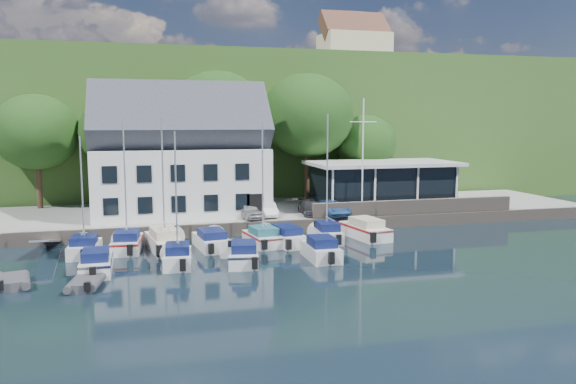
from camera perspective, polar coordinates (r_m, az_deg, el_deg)
name	(u,v)px	position (r m, az deg, el deg)	size (l,w,h in m)	color
ground	(321,269)	(33.82, 3.32, -7.82)	(180.00, 180.00, 0.00)	black
quay	(261,214)	(50.29, -2.80, -2.24)	(60.00, 13.00, 1.00)	gray
quay_face	(278,227)	(44.04, -1.07, -3.59)	(60.00, 0.30, 1.00)	#655A51
hillside	(205,126)	(93.61, -8.43, 6.69)	(160.00, 75.00, 16.00)	#32501E
field_patch	(244,79)	(102.93, -4.49, 11.33)	(50.00, 30.00, 0.30)	#505F2F
farmhouse	(354,47)	(89.76, 6.72, 14.45)	(10.40, 7.00, 8.20)	beige
harbor_building	(181,162)	(47.79, -10.84, 3.00)	(14.40, 8.20, 8.70)	silver
club_pavilion	(382,184)	(51.89, 9.51, 0.80)	(13.20, 7.20, 4.10)	black
seawall	(415,207)	(48.40, 12.77, -1.47)	(18.00, 0.50, 1.20)	#655A51
gangway	(48,251)	(41.52, -23.21, -5.56)	(1.20, 6.00, 1.40)	silver
car_silver	(248,210)	(45.20, -4.12, -1.88)	(1.49, 3.70, 1.26)	#ADAEB2
car_white	(268,209)	(46.03, -2.02, -1.79)	(1.18, 3.39, 1.12)	white
car_dgrey	(310,208)	(46.86, 2.27, -1.62)	(1.58, 3.89, 1.13)	#2C2C31
car_blue	(331,207)	(46.62, 4.42, -1.56)	(1.53, 3.87, 1.32)	#2D548B
flagpole	(363,157)	(46.84, 7.60, 3.54)	(2.31, 0.20, 9.62)	silver
tree_0	(37,152)	(54.53, -24.12, 3.77)	(7.42, 7.42, 10.14)	#173710
tree_1	(121,151)	(53.21, -16.61, 3.99)	(7.37, 7.37, 10.07)	#173710
tree_2	(218,137)	(54.30, -7.12, 5.58)	(9.15, 9.15, 12.51)	#173710
tree_3	(307,138)	(54.75, 1.96, 5.55)	(9.02, 9.02, 12.33)	#173710
tree_4	(366,157)	(56.95, 7.88, 3.56)	(6.12, 6.12, 8.37)	#173710
boat_r1_0	(82,192)	(38.62, -20.19, -0.04)	(1.99, 4.98, 8.38)	silver
boat_r1_1	(125,187)	(39.06, -16.21, 0.49)	(1.98, 5.51, 8.77)	silver
boat_r1_2	(163,181)	(38.58, -12.58, 1.15)	(2.06, 6.99, 9.60)	silver
boat_r1_3	(211,239)	(39.29, -7.79, -4.72)	(2.04, 6.09, 1.37)	silver
boat_r1_4	(263,187)	(39.38, -2.59, 0.53)	(2.04, 5.55, 8.36)	silver
boat_r1_5	(286,235)	(40.12, -0.23, -4.36)	(1.83, 6.27, 1.42)	silver
boat_r1_6	(327,181)	(40.69, 4.00, 1.15)	(1.84, 5.49, 8.95)	silver
boat_r1_7	(365,228)	(42.78, 7.82, -3.61)	(2.12, 6.90, 1.55)	silver
boat_r2_0	(96,261)	(34.61, -18.92, -6.65)	(1.89, 5.41, 1.42)	silver
boat_r2_1	(176,196)	(34.29, -11.30, -0.37)	(1.78, 4.99, 8.64)	silver
boat_r2_2	(243,253)	(34.94, -4.59, -6.15)	(1.94, 5.44, 1.41)	silver
boat_r2_3	(321,248)	(36.01, 3.35, -5.66)	(1.94, 5.35, 1.50)	silver
dinghy_0	(12,280)	(33.70, -26.20, -8.01)	(1.80, 3.00, 0.70)	#38383D
dinghy_1	(86,282)	(31.91, -19.85, -8.57)	(1.68, 2.80, 0.65)	#38383D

